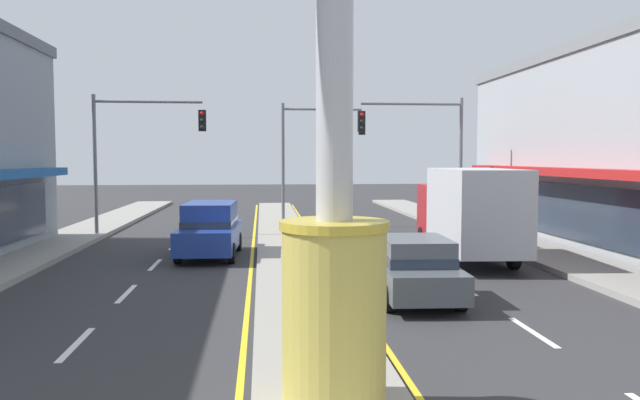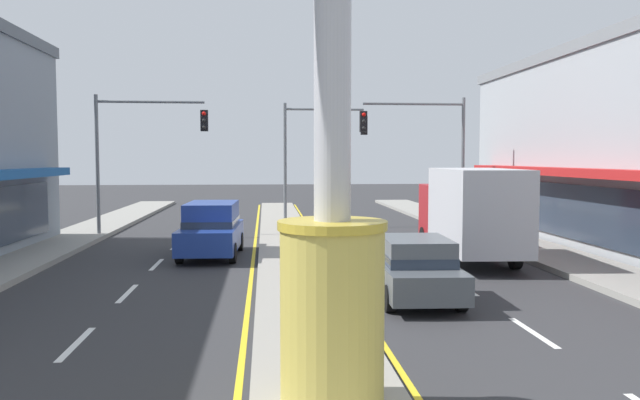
% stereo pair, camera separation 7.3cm
% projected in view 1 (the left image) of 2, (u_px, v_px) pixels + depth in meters
% --- Properties ---
extents(median_strip, '(2.24, 52.00, 0.14)m').
position_uv_depth(median_strip, '(291.00, 260.00, 20.90)').
color(median_strip, gray).
rests_on(median_strip, ground).
extents(sidewalk_right, '(2.56, 60.00, 0.18)m').
position_uv_depth(sidewalk_right, '(581.00, 266.00, 19.75)').
color(sidewalk_right, gray).
rests_on(sidewalk_right, ground).
extents(lane_markings, '(8.98, 52.00, 0.01)m').
position_uv_depth(lane_markings, '(293.00, 270.00, 19.56)').
color(lane_markings, silver).
rests_on(lane_markings, ground).
extents(district_sign, '(7.94, 1.46, 8.55)m').
position_uv_depth(district_sign, '(334.00, 107.00, 8.24)').
color(district_sign, gold).
rests_on(district_sign, median_strip).
extents(traffic_light_left_side, '(4.86, 0.46, 6.20)m').
position_uv_depth(traffic_light_left_side, '(136.00, 140.00, 27.27)').
color(traffic_light_left_side, slate).
rests_on(traffic_light_left_side, ground).
extents(traffic_light_right_side, '(4.86, 0.46, 6.20)m').
position_uv_depth(traffic_light_right_side, '(423.00, 141.00, 28.48)').
color(traffic_light_right_side, slate).
rests_on(traffic_light_right_side, ground).
extents(traffic_light_median_far, '(4.20, 0.46, 6.20)m').
position_uv_depth(traffic_light_median_far, '(313.00, 143.00, 31.53)').
color(traffic_light_median_far, slate).
rests_on(traffic_light_median_far, ground).
extents(box_truck_near_right_lane, '(2.56, 7.01, 3.12)m').
position_uv_depth(box_truck_near_right_lane, '(468.00, 211.00, 21.19)').
color(box_truck_near_right_lane, maroon).
rests_on(box_truck_near_right_lane, ground).
extents(suv_far_right_lane, '(2.11, 4.68, 1.90)m').
position_uv_depth(suv_far_right_lane, '(210.00, 229.00, 22.16)').
color(suv_far_right_lane, navy).
rests_on(suv_far_right_lane, ground).
extents(sedan_near_left_lane, '(1.97, 4.37, 1.53)m').
position_uv_depth(sedan_near_left_lane, '(414.00, 267.00, 15.46)').
color(sedan_near_left_lane, '#4C5156').
rests_on(sedan_near_left_lane, ground).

